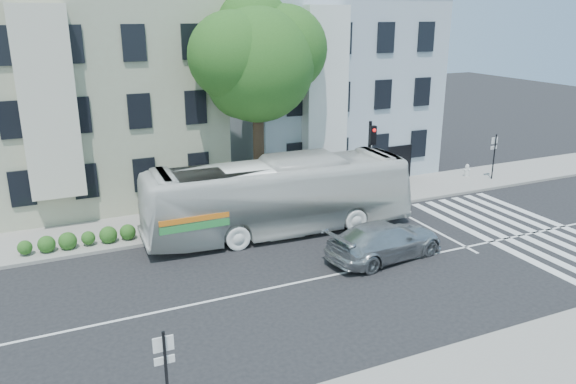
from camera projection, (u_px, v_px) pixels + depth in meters
ground at (338, 274)px, 22.38m from camera, size 120.00×120.00×0.00m
sidewalk_far at (263, 211)px, 29.29m from camera, size 80.00×4.00×0.15m
building_left at (97, 97)px, 30.94m from camera, size 12.00×10.00×11.00m
building_right at (321, 84)px, 36.46m from camera, size 12.00×10.00×11.00m
street_tree at (257, 58)px, 27.58m from camera, size 7.30×5.90×11.10m
bus at (279, 196)px, 26.19m from camera, size 3.49×12.86×3.55m
sedan at (385, 240)px, 23.67m from camera, size 2.91×5.64×1.57m
hedge at (128, 232)px, 25.33m from camera, size 8.16×4.08×0.70m
traffic_signal at (370, 154)px, 28.61m from camera, size 0.50×0.55×4.74m
fire_hydrant at (467, 170)px, 35.13m from camera, size 0.43×0.25×0.77m
near_sign_pole at (166, 369)px, 13.33m from camera, size 0.50×0.16×2.76m
far_sign_pole at (494, 151)px, 34.18m from camera, size 0.50×0.18×2.79m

